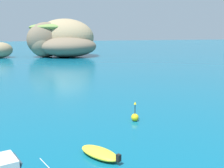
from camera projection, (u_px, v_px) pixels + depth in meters
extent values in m
ellipsoid|color=#9E8966|center=(65.00, 37.00, 77.21)|extent=(20.03, 18.84, 9.95)
ellipsoid|color=#84755B|center=(44.00, 43.00, 73.91)|extent=(9.80, 9.19, 7.16)
ellipsoid|color=#756651|center=(47.00, 40.00, 74.67)|extent=(12.74, 11.03, 8.97)
ellipsoid|color=#756651|center=(69.00, 46.00, 74.41)|extent=(15.75, 13.86, 5.43)
ellipsoid|color=olive|center=(50.00, 27.00, 75.75)|extent=(11.03, 10.03, 2.12)
ellipsoid|color=#9E8966|center=(0.00, 50.00, 71.84)|extent=(8.07, 7.53, 3.93)
cube|color=#2D4756|center=(16.00, 163.00, 11.21)|extent=(0.54, 1.19, 0.46)
cylinder|color=silver|center=(45.00, 164.00, 11.92)|extent=(0.41, 1.23, 0.04)
ellipsoid|color=yellow|center=(99.00, 153.00, 15.19)|extent=(2.21, 2.81, 0.44)
cube|color=#9E998E|center=(99.00, 152.00, 15.18)|extent=(1.40, 1.89, 0.06)
cube|color=black|center=(119.00, 158.00, 14.19)|extent=(0.27, 0.27, 0.36)
sphere|color=yellow|center=(135.00, 117.00, 21.29)|extent=(0.56, 0.56, 0.56)
cylinder|color=black|center=(135.00, 111.00, 21.20)|extent=(0.06, 0.06, 1.00)
cone|color=yellow|center=(135.00, 103.00, 21.09)|extent=(0.20, 0.20, 0.20)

